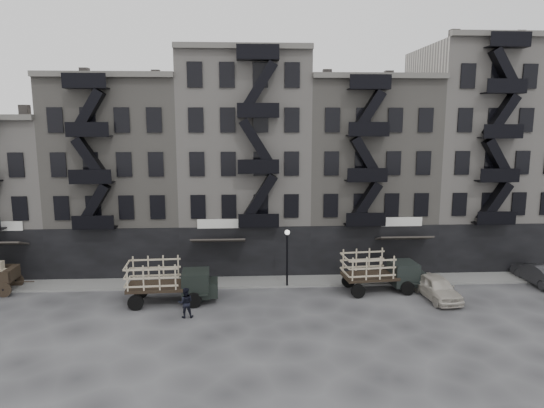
{
  "coord_description": "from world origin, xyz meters",
  "views": [
    {
      "loc": [
        0.11,
        -30.94,
        11.99
      ],
      "look_at": [
        1.98,
        4.0,
        5.92
      ],
      "focal_mm": 32.0,
      "sensor_mm": 36.0,
      "label": 1
    }
  ],
  "objects_px": {
    "stake_truck_east": "(381,269)",
    "stake_truck_west": "(169,278)",
    "car_east": "(437,287)",
    "car_far": "(539,274)",
    "pedestrian_mid": "(186,303)"
  },
  "relations": [
    {
      "from": "stake_truck_east",
      "to": "stake_truck_west",
      "type": "bearing_deg",
      "value": 179.94
    },
    {
      "from": "car_far",
      "to": "stake_truck_west",
      "type": "bearing_deg",
      "value": 1.59
    },
    {
      "from": "car_east",
      "to": "pedestrian_mid",
      "type": "distance_m",
      "value": 16.84
    },
    {
      "from": "car_far",
      "to": "car_east",
      "type": "bearing_deg",
      "value": 12.87
    },
    {
      "from": "stake_truck_west",
      "to": "car_east",
      "type": "relative_size",
      "value": 1.29
    },
    {
      "from": "car_far",
      "to": "pedestrian_mid",
      "type": "distance_m",
      "value": 25.85
    },
    {
      "from": "stake_truck_east",
      "to": "car_far",
      "type": "bearing_deg",
      "value": -1.52
    },
    {
      "from": "stake_truck_west",
      "to": "car_far",
      "type": "xyz_separation_m",
      "value": [
        26.74,
        2.31,
        -0.9
      ]
    },
    {
      "from": "car_far",
      "to": "pedestrian_mid",
      "type": "height_order",
      "value": "pedestrian_mid"
    },
    {
      "from": "stake_truck_west",
      "to": "stake_truck_east",
      "type": "bearing_deg",
      "value": 2.52
    },
    {
      "from": "stake_truck_east",
      "to": "car_east",
      "type": "bearing_deg",
      "value": -31.25
    },
    {
      "from": "car_east",
      "to": "car_far",
      "type": "distance_m",
      "value": 9.07
    },
    {
      "from": "stake_truck_west",
      "to": "car_east",
      "type": "height_order",
      "value": "stake_truck_west"
    },
    {
      "from": "stake_truck_west",
      "to": "car_far",
      "type": "relative_size",
      "value": 1.26
    },
    {
      "from": "stake_truck_west",
      "to": "pedestrian_mid",
      "type": "distance_m",
      "value": 2.95
    }
  ]
}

